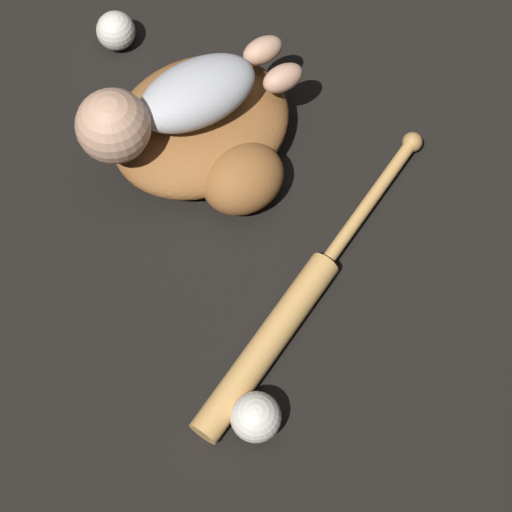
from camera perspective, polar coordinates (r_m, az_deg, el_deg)
The scene contains 6 objects.
ground_plane at distance 1.39m, azimuth -4.01°, elevation 8.60°, with size 6.00×6.00×0.00m, color black.
baseball_glove at distance 1.33m, azimuth -3.26°, elevation 8.13°, with size 0.36×0.35×0.09m.
baby_figure at distance 1.25m, azimuth -5.89°, elevation 10.01°, with size 0.35×0.20×0.11m.
baseball_bat at distance 1.22m, azimuth 2.18°, elevation -3.91°, with size 0.43×0.43×0.04m.
baseball at distance 1.16m, azimuth -0.01°, elevation -10.68°, with size 0.07×0.07×0.07m.
baseball_spare at distance 1.48m, azimuth -9.33°, elevation 14.60°, with size 0.07×0.07×0.07m.
Camera 1 is at (0.04, 0.76, 1.17)m, focal length 60.00 mm.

